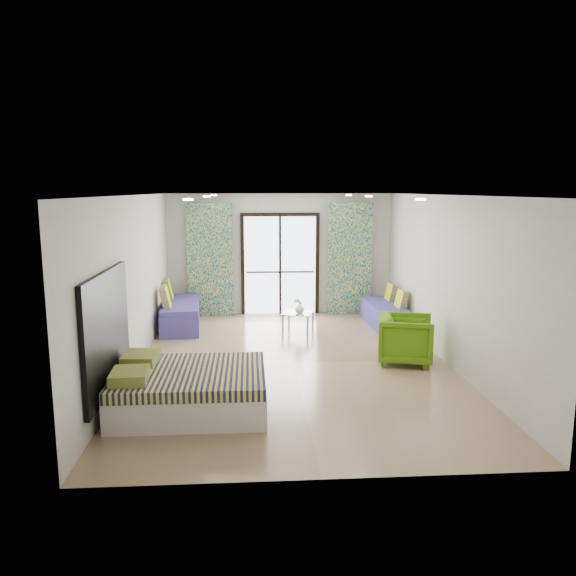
{
  "coord_description": "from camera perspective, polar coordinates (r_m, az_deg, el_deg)",
  "views": [
    {
      "loc": [
        -0.68,
        -8.77,
        2.79
      ],
      "look_at": [
        -0.04,
        0.5,
        1.15
      ],
      "focal_mm": 35.0,
      "sensor_mm": 36.0,
      "label": 1
    }
  ],
  "objects": [
    {
      "name": "daybed_left",
      "position": [
        11.65,
        -10.93,
        -2.57
      ],
      "size": [
        0.9,
        1.96,
        0.94
      ],
      "rotation": [
        0.0,
        0.0,
        0.08
      ],
      "color": "#473E95",
      "rests_on": "floor"
    },
    {
      "name": "wall_left",
      "position": [
        9.07,
        -15.44,
        0.51
      ],
      "size": [
        0.01,
        7.5,
        2.7
      ],
      "primitive_type": null,
      "color": "silver",
      "rests_on": "ground"
    },
    {
      "name": "coffee_table",
      "position": [
        11.17,
        1.02,
        -2.69
      ],
      "size": [
        0.72,
        0.72,
        0.66
      ],
      "rotation": [
        0.0,
        0.0,
        -0.32
      ],
      "color": "silver",
      "rests_on": "floor"
    },
    {
      "name": "armchair",
      "position": [
        9.32,
        11.88,
        -4.89
      ],
      "size": [
        0.96,
        1.0,
        0.86
      ],
      "primitive_type": "imported",
      "rotation": [
        0.0,
        0.0,
        1.32
      ],
      "color": "#548E12",
      "rests_on": "floor"
    },
    {
      "name": "wall_right",
      "position": [
        9.44,
        15.81,
        0.85
      ],
      "size": [
        0.01,
        7.5,
        2.7
      ],
      "primitive_type": null,
      "color": "silver",
      "rests_on": "ground"
    },
    {
      "name": "curtain_left",
      "position": [
        12.47,
        -7.91,
        2.81
      ],
      "size": [
        1.0,
        0.1,
        2.5
      ],
      "primitive_type": "cube",
      "color": "silver",
      "rests_on": "floor"
    },
    {
      "name": "wall_back",
      "position": [
        12.62,
        -0.82,
        3.45
      ],
      "size": [
        5.0,
        0.01,
        2.7
      ],
      "primitive_type": null,
      "color": "silver",
      "rests_on": "ground"
    },
    {
      "name": "bed",
      "position": [
        7.38,
        -10.02,
        -10.08
      ],
      "size": [
        1.9,
        1.55,
        0.66
      ],
      "color": "silver",
      "rests_on": "floor"
    },
    {
      "name": "downlight_c",
      "position": [
        9.8,
        -8.25,
        9.2
      ],
      "size": [
        0.12,
        0.12,
        0.02
      ],
      "primitive_type": "cylinder",
      "color": "#FFE0B2",
      "rests_on": "ceiling"
    },
    {
      "name": "switch_plate",
      "position": [
        8.52,
        -15.98,
        -2.18
      ],
      "size": [
        0.02,
        0.1,
        0.1
      ],
      "primitive_type": "cube",
      "color": "silver",
      "rests_on": "wall_left"
    },
    {
      "name": "downlight_a",
      "position": [
        6.81,
        -10.1,
        8.84
      ],
      "size": [
        0.12,
        0.12,
        0.02
      ],
      "primitive_type": "cylinder",
      "color": "#FFE0B2",
      "rests_on": "ceiling"
    },
    {
      "name": "downlight_d",
      "position": [
        9.99,
        8.19,
        9.21
      ],
      "size": [
        0.12,
        0.12,
        0.02
      ],
      "primitive_type": "cylinder",
      "color": "#FFE0B2",
      "rests_on": "ceiling"
    },
    {
      "name": "vase",
      "position": [
        11.06,
        1.19,
        -2.1
      ],
      "size": [
        0.21,
        0.22,
        0.19
      ],
      "primitive_type": "imported",
      "rotation": [
        0.0,
        0.0,
        0.15
      ],
      "color": "white",
      "rests_on": "coffee_table"
    },
    {
      "name": "daybed_right",
      "position": [
        11.83,
        9.85,
        -2.54
      ],
      "size": [
        0.68,
        1.66,
        0.81
      ],
      "rotation": [
        0.0,
        0.0,
        0.03
      ],
      "color": "#473E95",
      "rests_on": "floor"
    },
    {
      "name": "floor",
      "position": [
        9.23,
        0.49,
        -7.59
      ],
      "size": [
        5.0,
        7.5,
        0.01
      ],
      "primitive_type": null,
      "color": "#937657",
      "rests_on": "ground"
    },
    {
      "name": "balcony_door",
      "position": [
        12.61,
        -0.81,
        3.02
      ],
      "size": [
        1.76,
        0.08,
        2.28
      ],
      "color": "black",
      "rests_on": "floor"
    },
    {
      "name": "downlight_f",
      "position": [
        11.96,
        6.17,
        9.37
      ],
      "size": [
        0.12,
        0.12,
        0.02
      ],
      "primitive_type": "cylinder",
      "color": "#FFE0B2",
      "rests_on": "ceiling"
    },
    {
      "name": "ceiling",
      "position": [
        8.8,
        0.52,
        9.42
      ],
      "size": [
        5.0,
        7.5,
        0.01
      ],
      "primitive_type": null,
      "color": "silver",
      "rests_on": "ground"
    },
    {
      "name": "downlight_b",
      "position": [
        7.09,
        13.31,
        8.77
      ],
      "size": [
        0.12,
        0.12,
        0.02
      ],
      "primitive_type": "cylinder",
      "color": "#FFE0B2",
      "rests_on": "ceiling"
    },
    {
      "name": "downlight_e",
      "position": [
        11.8,
        -7.53,
        9.33
      ],
      "size": [
        0.12,
        0.12,
        0.02
      ],
      "primitive_type": "cylinder",
      "color": "#FFE0B2",
      "rests_on": "ceiling"
    },
    {
      "name": "headboard",
      "position": [
        7.33,
        -17.9,
        -4.22
      ],
      "size": [
        0.06,
        2.1,
        1.5
      ],
      "primitive_type": "cube",
      "color": "black",
      "rests_on": "floor"
    },
    {
      "name": "curtain_right",
      "position": [
        12.64,
        6.27,
        2.94
      ],
      "size": [
        1.0,
        0.1,
        2.5
      ],
      "primitive_type": "cube",
      "color": "silver",
      "rests_on": "floor"
    },
    {
      "name": "wall_front",
      "position": [
        5.27,
        3.68,
        -5.87
      ],
      "size": [
        5.0,
        0.01,
        2.7
      ],
      "primitive_type": null,
      "color": "silver",
      "rests_on": "ground"
    },
    {
      "name": "balcony_rail",
      "position": [
        12.66,
        -0.81,
        1.64
      ],
      "size": [
        1.52,
        0.03,
        0.04
      ],
      "primitive_type": "cube",
      "color": "#595451",
      "rests_on": "balcony_door"
    }
  ]
}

